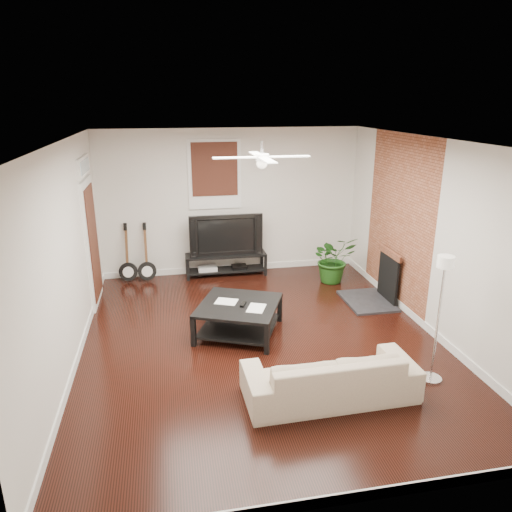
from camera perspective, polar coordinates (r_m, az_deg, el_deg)
The scene contains 14 objects.
room at distance 6.42m, azimuth 0.67°, elevation 1.02°, with size 5.01×6.01×2.81m.
brick_accent at distance 8.16m, azimuth 16.64°, elevation 3.99°, with size 0.02×2.20×2.80m, color brown.
fireplace at distance 8.31m, azimuth 14.29°, elevation -2.36°, with size 0.80×1.10×0.92m, color black.
window_back at distance 9.13m, azimuth -4.95°, elevation 9.66°, with size 1.00×0.06×1.30m, color #36150E.
door_left at distance 8.27m, azimuth -19.07°, elevation 2.85°, with size 0.08×1.00×2.50m, color white.
tv_stand at distance 9.38m, azimuth -3.59°, elevation -0.99°, with size 1.56×0.42×0.44m, color black.
tv at distance 9.21m, azimuth -3.68°, elevation 2.69°, with size 1.40×0.18×0.80m, color black.
coffee_table at distance 7.09m, azimuth -2.05°, elevation -7.44°, with size 1.11×1.11×0.47m, color black.
sofa at distance 5.72m, azimuth 8.83°, elevation -13.80°, with size 1.98×0.77×0.58m, color tan.
floor_lamp at distance 6.10m, azimuth 20.89°, elevation -7.16°, with size 0.27×0.27×1.62m, color white, non-canonical shape.
potted_plant at distance 9.07m, azimuth 9.21°, elevation -0.32°, with size 0.81×0.70×0.90m, color #1D5117.
guitar_left at distance 9.22m, azimuth -15.17°, elevation 0.28°, with size 0.35×0.24×1.12m, color black, non-canonical shape.
guitar_right at distance 9.16m, azimuth -13.00°, elevation 0.35°, with size 0.35×0.24×1.12m, color black, non-canonical shape.
ceiling_fan at distance 6.18m, azimuth 0.71°, elevation 11.72°, with size 1.24×1.24×0.32m, color white, non-canonical shape.
Camera 1 is at (-1.22, -6.01, 3.30)m, focal length 33.54 mm.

